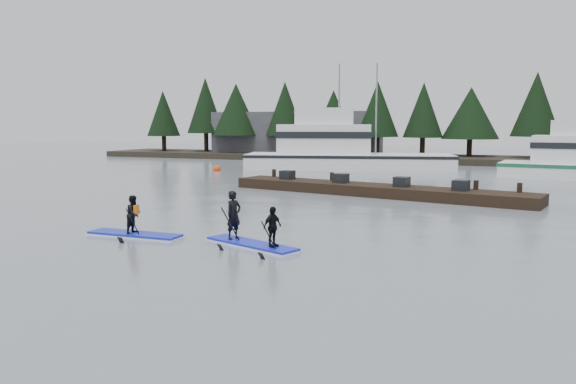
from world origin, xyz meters
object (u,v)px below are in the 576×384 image
at_px(floating_dock, 374,190).
at_px(paddleboard_duo, 251,229).
at_px(paddleboard_solo, 134,223).
at_px(fishing_boat_large, 342,160).

distance_m(floating_dock, paddleboard_duo, 13.53).
distance_m(paddleboard_solo, paddleboard_duo, 4.24).
distance_m(floating_dock, paddleboard_solo, 14.48).
height_order(fishing_boat_large, paddleboard_duo, fishing_boat_large).
height_order(fishing_boat_large, paddleboard_solo, fishing_boat_large).
height_order(fishing_boat_large, floating_dock, fishing_boat_large).
distance_m(fishing_boat_large, floating_dock, 17.36).
bearing_deg(paddleboard_solo, fishing_boat_large, 92.44).
xyz_separation_m(floating_dock, paddleboard_duo, (-0.77, -13.50, 0.27)).
bearing_deg(fishing_boat_large, paddleboard_duo, -93.52).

